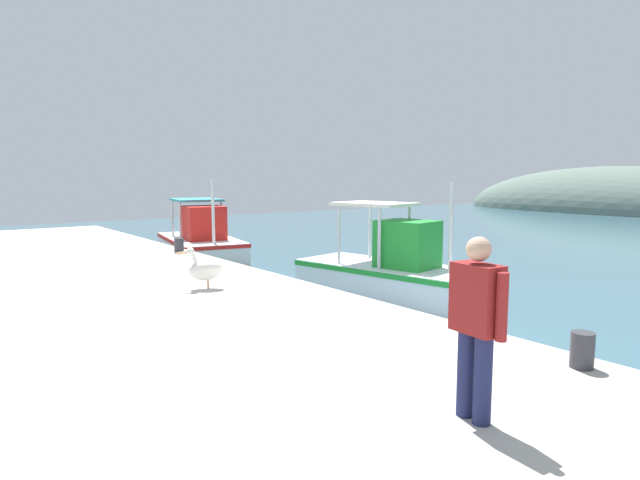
{
  "coord_description": "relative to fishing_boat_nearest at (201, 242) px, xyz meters",
  "views": [
    {
      "loc": [
        6.86,
        -6.46,
        2.99
      ],
      "look_at": [
        -2.62,
        0.72,
        1.57
      ],
      "focal_mm": 30.37,
      "sensor_mm": 36.0,
      "label": 1
    }
  ],
  "objects": [
    {
      "name": "quay_pier",
      "position": [
        11.13,
        -6.79,
        -0.23
      ],
      "size": [
        36.0,
        10.0,
        0.8
      ],
      "primitive_type": "cube",
      "color": "#BCB7AD",
      "rests_on": "ground"
    },
    {
      "name": "fisherman_standing",
      "position": [
        15.1,
        -4.33,
        1.09
      ],
      "size": [
        0.65,
        0.29,
        1.67
      ],
      "color": "#1E234C",
      "rests_on": "quay_pier"
    },
    {
      "name": "fishing_boat_nearest",
      "position": [
        0.0,
        0.0,
        0.0
      ],
      "size": [
        5.22,
        3.05,
        2.86
      ],
      "color": "white",
      "rests_on": "ground"
    },
    {
      "name": "fishing_boat_second",
      "position": [
        8.62,
        1.01,
        0.02
      ],
      "size": [
        4.85,
        2.68,
        2.86
      ],
      "color": "white",
      "rests_on": "ground"
    },
    {
      "name": "mooring_bollard_second",
      "position": [
        15.02,
        -2.24,
        0.38
      ],
      "size": [
        0.26,
        0.26,
        0.42
      ],
      "primitive_type": "cylinder",
      "color": "#333338",
      "rests_on": "quay_pier"
    },
    {
      "name": "distant_hill_nearest",
      "position": [
        -3.08,
        38.6,
        -0.63
      ],
      "size": [
        27.42,
        10.62,
        7.55
      ],
      "primitive_type": "ellipsoid",
      "color": "#596B60",
      "rests_on": "ground"
    },
    {
      "name": "mooring_bollard_nearest",
      "position": [
        3.39,
        -2.24,
        0.38
      ],
      "size": [
        0.27,
        0.27,
        0.42
      ],
      "primitive_type": "cylinder",
      "color": "#333338",
      "rests_on": "quay_pier"
    },
    {
      "name": "pelican",
      "position": [
        8.38,
        -3.77,
        0.57
      ],
      "size": [
        0.58,
        0.95,
        0.82
      ],
      "color": "tan",
      "rests_on": "quay_pier"
    }
  ]
}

